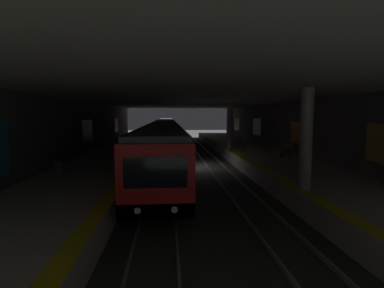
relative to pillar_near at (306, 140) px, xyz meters
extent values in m
plane|color=#383A38|center=(11.84, 4.35, -3.33)|extent=(120.00, 120.00, 0.00)
cube|color=gray|center=(11.84, 1.43, -3.25)|extent=(60.00, 0.09, 0.16)
cube|color=gray|center=(11.84, 2.87, -3.25)|extent=(60.00, 0.09, 0.16)
cube|color=gray|center=(11.84, 5.83, -3.25)|extent=(60.00, 0.09, 0.16)
cube|color=gray|center=(11.84, 7.27, -3.25)|extent=(60.00, 0.09, 0.16)
cube|color=beige|center=(11.84, -2.20, -2.80)|extent=(60.00, 5.30, 1.05)
cube|color=yellow|center=(11.84, 0.15, -2.27)|extent=(60.00, 0.60, 0.01)
cube|color=beige|center=(11.84, 10.90, -2.80)|extent=(60.00, 5.30, 1.05)
cube|color=yellow|center=(11.84, 8.55, -2.27)|extent=(60.00, 0.60, 0.01)
cube|color=slate|center=(11.84, -5.10, -0.53)|extent=(60.00, 0.50, 5.60)
cube|color=gold|center=(1.52, -4.82, -0.38)|extent=(2.45, 0.06, 2.03)
cube|color=orange|center=(11.32, -4.82, -0.38)|extent=(2.74, 0.06, 1.88)
cube|color=#338CCC|center=(22.72, -4.82, -0.38)|extent=(3.16, 0.06, 2.09)
cube|color=orange|center=(33.09, -4.82, -0.38)|extent=(2.91, 0.06, 1.92)
cube|color=slate|center=(11.84, 13.80, -0.53)|extent=(60.00, 0.50, 5.60)
cube|color=#338CCC|center=(14.85, 13.52, -0.38)|extent=(3.16, 0.06, 2.00)
cube|color=orange|center=(29.80, 13.52, -0.38)|extent=(2.55, 0.06, 1.89)
cube|color=beige|center=(11.84, 4.35, 2.47)|extent=(60.00, 19.40, 0.40)
cylinder|color=gray|center=(0.00, 0.00, 0.00)|extent=(0.56, 0.56, 4.55)
cylinder|color=gray|center=(15.96, 0.00, 0.00)|extent=(0.56, 0.56, 4.55)
cube|color=red|center=(6.86, 6.55, -1.27)|extent=(18.34, 2.80, 2.70)
cube|color=navy|center=(6.86, 6.55, -2.33)|extent=(18.34, 2.82, 0.56)
cube|color=black|center=(6.86, 6.55, -0.92)|extent=(16.87, 2.83, 0.90)
cube|color=#47474C|center=(6.86, 6.55, 0.21)|extent=(17.97, 2.58, 0.24)
cube|color=black|center=(1.81, 6.55, -2.79)|extent=(2.20, 1.64, 0.76)
cube|color=black|center=(11.90, 6.55, -2.79)|extent=(2.20, 1.64, 0.76)
cube|color=black|center=(-2.33, 6.55, -0.92)|extent=(0.04, 2.24, 1.10)
cylinder|color=silver|center=(-2.33, 5.90, -2.27)|extent=(0.04, 0.24, 0.24)
cylinder|color=silver|center=(-2.33, 7.20, -2.27)|extent=(0.04, 0.24, 0.24)
cube|color=red|center=(25.80, 6.55, -1.27)|extent=(18.34, 2.80, 2.70)
cube|color=navy|center=(25.80, 6.55, -2.33)|extent=(18.34, 2.82, 0.56)
cube|color=black|center=(25.80, 6.55, -0.92)|extent=(16.87, 2.83, 0.90)
cube|color=#47474C|center=(25.80, 6.55, 0.21)|extent=(17.97, 2.58, 0.24)
cube|color=black|center=(20.75, 6.55, -2.79)|extent=(2.20, 1.64, 0.76)
cube|color=black|center=(30.84, 6.55, -2.79)|extent=(2.20, 1.64, 0.76)
cube|color=red|center=(44.74, 6.55, -1.27)|extent=(18.34, 2.80, 2.70)
cube|color=navy|center=(44.74, 6.55, -2.33)|extent=(18.34, 2.82, 0.56)
cube|color=black|center=(44.74, 6.55, -0.92)|extent=(16.87, 2.83, 0.90)
cube|color=#47474C|center=(44.74, 6.55, 0.21)|extent=(17.97, 2.58, 0.24)
cube|color=black|center=(39.69, 6.55, -2.79)|extent=(2.20, 1.64, 0.76)
cube|color=black|center=(49.78, 6.55, -2.79)|extent=(2.20, 1.64, 0.76)
cylinder|color=#262628|center=(11.22, -4.10, -2.07)|extent=(0.08, 0.08, 0.42)
cylinder|color=#262628|center=(12.58, -4.10, -2.07)|extent=(0.08, 0.08, 0.42)
cube|color=olive|center=(11.90, -4.10, -1.82)|extent=(1.70, 0.44, 0.08)
cube|color=olive|center=(11.90, -4.32, -1.62)|extent=(1.70, 0.06, 0.40)
cylinder|color=#262628|center=(15.73, 12.80, -2.07)|extent=(0.08, 0.08, 0.42)
cylinder|color=#262628|center=(17.09, 12.80, -2.07)|extent=(0.08, 0.08, 0.42)
cube|color=olive|center=(16.41, 12.80, -1.82)|extent=(1.70, 0.44, 0.08)
cube|color=olive|center=(16.41, 13.02, -1.62)|extent=(1.70, 0.06, 0.40)
cylinder|color=#262628|center=(17.97, 12.80, -2.07)|extent=(0.08, 0.08, 0.42)
cylinder|color=#262628|center=(19.33, 12.80, -2.07)|extent=(0.08, 0.08, 0.42)
cube|color=olive|center=(18.65, 12.80, -1.82)|extent=(1.70, 0.44, 0.08)
cube|color=olive|center=(18.65, 13.02, -1.62)|extent=(1.70, 0.06, 0.40)
cylinder|color=#404040|center=(25.56, 9.51, -1.87)|extent=(0.16, 0.16, 0.81)
cylinder|color=#404040|center=(25.76, 9.51, -1.87)|extent=(0.16, 0.16, 0.81)
cube|color=maroon|center=(25.66, 9.51, -1.18)|extent=(0.36, 0.22, 0.57)
cylinder|color=maroon|center=(25.41, 9.51, -1.23)|extent=(0.10, 0.10, 0.55)
cylinder|color=maroon|center=(25.91, 9.51, -1.23)|extent=(0.10, 0.10, 0.55)
sphere|color=tan|center=(25.66, 9.51, -0.78)|extent=(0.22, 0.22, 0.22)
cylinder|color=#2A2A2A|center=(17.14, 9.85, -1.87)|extent=(0.16, 0.16, 0.80)
cylinder|color=#2A2A2A|center=(17.34, 9.85, -1.87)|extent=(0.16, 0.16, 0.80)
cube|color=maroon|center=(17.24, 9.85, -1.19)|extent=(0.36, 0.22, 0.57)
cylinder|color=maroon|center=(16.99, 9.85, -1.24)|extent=(0.10, 0.10, 0.54)
cylinder|color=maroon|center=(17.49, 9.85, -1.24)|extent=(0.10, 0.10, 0.54)
sphere|color=tan|center=(17.24, 9.85, -0.79)|extent=(0.22, 0.22, 0.22)
cylinder|color=#242424|center=(13.85, -0.90, -1.89)|extent=(0.16, 0.16, 0.78)
cylinder|color=#242424|center=(14.05, -0.90, -1.89)|extent=(0.16, 0.16, 0.78)
cube|color=#2D754C|center=(13.95, -0.90, -1.23)|extent=(0.36, 0.22, 0.55)
cylinder|color=#2D754C|center=(13.70, -0.90, -1.28)|extent=(0.10, 0.10, 0.52)
cylinder|color=#2D754C|center=(14.20, -0.90, -1.28)|extent=(0.10, 0.10, 0.52)
sphere|color=tan|center=(13.95, -0.90, -0.85)|extent=(0.21, 0.21, 0.21)
cube|color=#1E512D|center=(9.93, -2.95, -2.08)|extent=(0.30, 0.20, 0.40)
cylinder|color=#595B5E|center=(3.91, 12.15, -1.85)|extent=(0.44, 0.44, 0.85)
camera|label=1|loc=(-12.36, 6.08, 1.09)|focal=27.12mm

